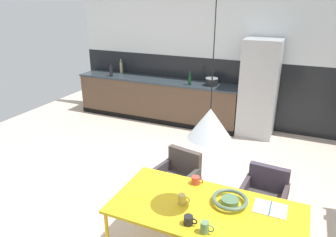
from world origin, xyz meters
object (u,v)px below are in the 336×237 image
(open_book, at_px, (270,209))
(bottle_vinegar_dark, at_px, (111,71))
(armchair_head_of_table, at_px, (265,191))
(mug_tall_blue, at_px, (189,220))
(armchair_near_window, at_px, (179,172))
(mug_short_terracotta, at_px, (182,199))
(fruit_bowl, at_px, (230,200))
(cooking_pot, at_px, (212,82))
(pendant_lamp_over_table_near, at_px, (210,123))
(refrigerator_column, at_px, (259,89))
(mug_white_ceramic, at_px, (205,228))
(dining_table, at_px, (206,212))
(bottle_spice_small, at_px, (190,80))
(bottle_oil_tall, at_px, (121,67))
(mug_glass_clear, at_px, (196,180))

(open_book, relative_size, bottle_vinegar_dark, 1.08)
(armchair_head_of_table, distance_m, open_book, 0.76)
(mug_tall_blue, bearing_deg, armchair_near_window, 115.35)
(bottle_vinegar_dark, bearing_deg, mug_short_terracotta, -48.78)
(mug_short_terracotta, height_order, bottle_vinegar_dark, bottle_vinegar_dark)
(fruit_bowl, distance_m, mug_short_terracotta, 0.45)
(cooking_pot, height_order, pendant_lamp_over_table_near, pendant_lamp_over_table_near)
(refrigerator_column, height_order, pendant_lamp_over_table_near, pendant_lamp_over_table_near)
(armchair_near_window, relative_size, open_book, 2.64)
(armchair_head_of_table, xyz_separation_m, mug_white_ceramic, (-0.34, -1.24, 0.32))
(refrigerator_column, relative_size, mug_tall_blue, 15.33)
(dining_table, distance_m, cooking_pot, 3.79)
(mug_short_terracotta, distance_m, bottle_spice_small, 3.74)
(bottle_vinegar_dark, relative_size, bottle_oil_tall, 0.83)
(cooking_pot, xyz_separation_m, bottle_spice_small, (-0.42, -0.14, 0.04))
(open_book, relative_size, pendant_lamp_over_table_near, 0.24)
(open_book, relative_size, cooking_pot, 1.17)
(fruit_bowl, relative_size, mug_short_terracotta, 2.87)
(mug_tall_blue, relative_size, cooking_pot, 0.48)
(armchair_near_window, xyz_separation_m, mug_white_ceramic, (0.70, -1.20, 0.31))
(dining_table, relative_size, fruit_bowl, 5.19)
(refrigerator_column, bearing_deg, cooking_pot, -178.66)
(cooking_pot, xyz_separation_m, pendant_lamp_over_table_near, (1.03, -3.66, 0.62))
(dining_table, bearing_deg, fruit_bowl, 39.68)
(bottle_spice_small, bearing_deg, mug_tall_blue, -69.93)
(dining_table, distance_m, bottle_vinegar_dark, 4.83)
(cooking_pot, relative_size, bottle_oil_tall, 0.77)
(mug_white_ceramic, bearing_deg, dining_table, 105.36)
(fruit_bowl, bearing_deg, bottle_spice_small, 115.96)
(fruit_bowl, relative_size, cooking_pot, 1.35)
(mug_short_terracotta, relative_size, bottle_oil_tall, 0.36)
(refrigerator_column, relative_size, mug_white_ceramic, 15.76)
(bottle_oil_tall, bearing_deg, bottle_vinegar_dark, -96.58)
(bottle_spice_small, height_order, pendant_lamp_over_table_near, pendant_lamp_over_table_near)
(dining_table, xyz_separation_m, mug_tall_blue, (-0.07, -0.27, 0.09))
(mug_tall_blue, height_order, bottle_oil_tall, bottle_oil_tall)
(armchair_near_window, bearing_deg, armchair_head_of_table, -165.85)
(bottle_vinegar_dark, bearing_deg, cooking_pot, 3.60)
(mug_tall_blue, bearing_deg, bottle_oil_tall, 127.77)
(armchair_near_window, height_order, mug_tall_blue, mug_tall_blue)
(armchair_head_of_table, height_order, mug_glass_clear, mug_glass_clear)
(dining_table, distance_m, mug_tall_blue, 0.30)
(armchair_head_of_table, bearing_deg, mug_short_terracotta, 59.99)
(mug_short_terracotta, bearing_deg, fruit_bowl, 23.47)
(dining_table, relative_size, bottle_oil_tall, 5.38)
(refrigerator_column, bearing_deg, bottle_oil_tall, 176.47)
(cooking_pot, bearing_deg, armchair_head_of_table, -61.68)
(dining_table, height_order, bottle_oil_tall, bottle_oil_tall)
(armchair_near_window, bearing_deg, fruit_bowl, 149.24)
(mug_glass_clear, bearing_deg, armchair_head_of_table, 41.88)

